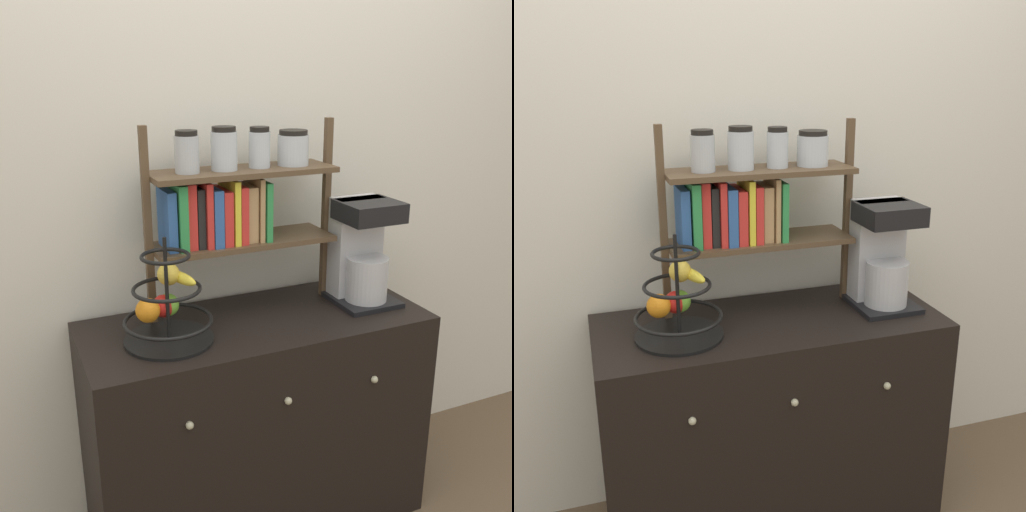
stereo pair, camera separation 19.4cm
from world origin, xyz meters
TOP-DOWN VIEW (x-y plane):
  - wall_back at (0.00, 0.52)m, footprint 7.00×0.05m
  - sideboard at (0.00, 0.24)m, footprint 1.17×0.50m
  - coffee_maker at (0.42, 0.25)m, footprint 0.21×0.22m
  - fruit_stand at (-0.31, 0.22)m, footprint 0.28×0.28m
  - shelf_hutch at (-0.05, 0.35)m, footprint 0.67×0.20m

SIDE VIEW (x-z plane):
  - sideboard at x=0.00m, z-range 0.00..0.79m
  - fruit_stand at x=-0.31m, z-range 0.74..1.07m
  - coffee_maker at x=0.42m, z-range 0.79..1.17m
  - shelf_hutch at x=-0.05m, z-range 0.87..1.52m
  - wall_back at x=0.00m, z-range 0.00..2.60m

